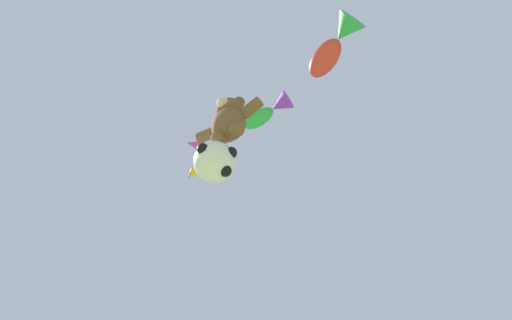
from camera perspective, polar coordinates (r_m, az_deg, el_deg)
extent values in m
ellipsoid|color=brown|center=(10.74, -3.14, 4.03)|extent=(0.79, 0.67, 0.96)
sphere|color=brown|center=(11.39, -2.97, 5.51)|extent=(0.66, 0.66, 0.66)
sphere|color=beige|center=(11.26, -3.79, 6.51)|extent=(0.28, 0.28, 0.28)
sphere|color=brown|center=(11.69, -3.87, 5.42)|extent=(0.27, 0.27, 0.27)
cylinder|color=brown|center=(11.06, -5.54, 2.91)|extent=(0.57, 0.25, 0.45)
sphere|color=brown|center=(10.39, -4.24, 2.40)|extent=(0.36, 0.36, 0.36)
sphere|color=brown|center=(11.57, -1.94, 6.61)|extent=(0.27, 0.27, 0.27)
cylinder|color=brown|center=(10.75, -0.58, 5.92)|extent=(0.57, 0.25, 0.45)
sphere|color=brown|center=(10.27, -2.27, 3.58)|extent=(0.36, 0.36, 0.36)
sphere|color=white|center=(9.96, -4.74, -0.27)|extent=(0.86, 0.86, 0.86)
sphere|color=black|center=(9.84, -2.86, 0.83)|extent=(0.24, 0.24, 0.24)
sphere|color=black|center=(10.33, -4.16, -0.84)|extent=(0.24, 0.24, 0.24)
sphere|color=black|center=(9.78, -6.09, 1.24)|extent=(0.24, 0.24, 0.24)
sphere|color=black|center=(9.67, -3.50, -1.25)|extent=(0.24, 0.24, 0.24)
ellipsoid|color=red|center=(15.14, 7.90, 11.44)|extent=(1.49, 1.22, 0.62)
cone|color=green|center=(15.00, 10.18, 14.53)|extent=(1.04, 1.13, 0.90)
sphere|color=black|center=(15.37, 6.92, 10.37)|extent=(0.16, 0.16, 0.16)
ellipsoid|color=green|center=(15.03, 0.30, 4.79)|extent=(1.03, 0.52, 0.41)
cone|color=purple|center=(14.87, 2.79, 6.38)|extent=(0.58, 0.63, 0.61)
sphere|color=black|center=(15.20, -0.71, 4.31)|extent=(0.11, 0.11, 0.11)
ellipsoid|color=yellow|center=(16.24, -6.23, -0.82)|extent=(0.97, 0.44, 0.34)
cone|color=#19ADB2|center=(15.97, -4.16, 0.52)|extent=(0.55, 0.52, 0.50)
sphere|color=black|center=(16.43, -7.03, -1.21)|extent=(0.09, 0.09, 0.09)
cube|color=#E53F9E|center=(16.61, -6.38, 1.60)|extent=(0.58, 0.68, 0.87)
cylinder|color=red|center=(15.61, -7.18, -0.49)|extent=(0.03, 0.13, 1.79)
cylinder|color=red|center=(15.53, -6.56, -0.04)|extent=(0.03, 0.24, 1.76)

